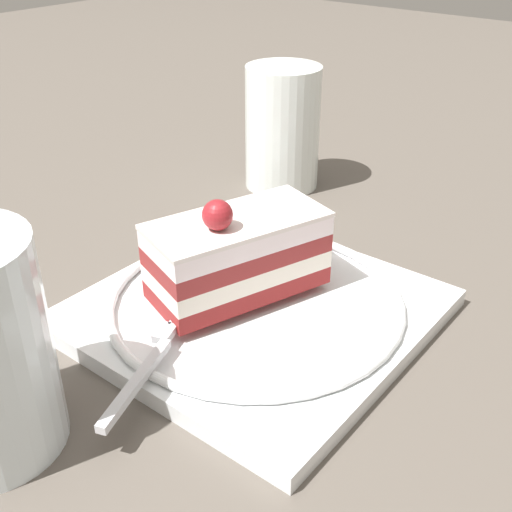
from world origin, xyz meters
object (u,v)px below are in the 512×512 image
at_px(cake_slice, 235,256).
at_px(fork, 156,357).
at_px(dessert_plate, 256,307).
at_px(drink_glass_far, 282,132).

xyz_separation_m(cake_slice, fork, (-0.01, 0.08, -0.02)).
bearing_deg(fork, cake_slice, -82.30).
height_order(dessert_plate, fork, fork).
bearing_deg(dessert_plate, cake_slice, 18.56).
bearing_deg(cake_slice, fork, 97.70).
distance_m(cake_slice, drink_glass_far, 0.22).
xyz_separation_m(dessert_plate, cake_slice, (0.01, 0.00, 0.04)).
bearing_deg(cake_slice, dessert_plate, -161.44).
relative_size(dessert_plate, fork, 1.90).
xyz_separation_m(dessert_plate, fork, (0.00, 0.09, 0.01)).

